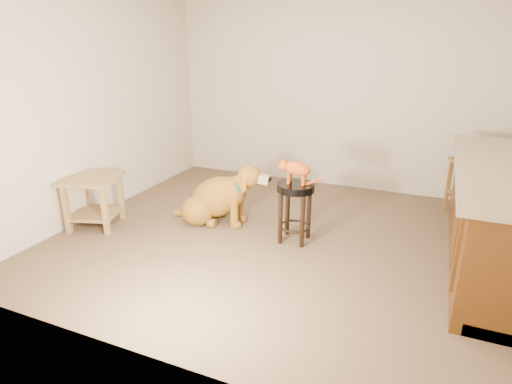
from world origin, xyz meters
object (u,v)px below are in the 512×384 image
at_px(wood_stool, 466,187).
at_px(golden_retriever, 217,198).
at_px(padded_stool, 295,201).
at_px(tabby_kitten, 295,169).
at_px(side_table, 93,194).

height_order(wood_stool, golden_retriever, golden_retriever).
relative_size(padded_stool, wood_stool, 0.93).
height_order(padded_stool, wood_stool, wood_stool).
bearing_deg(golden_retriever, tabby_kitten, -13.85).
height_order(padded_stool, side_table, padded_stool).
height_order(side_table, golden_retriever, golden_retriever).
xyz_separation_m(padded_stool, golden_retriever, (-0.96, 0.12, -0.16)).
bearing_deg(padded_stool, golden_retriever, 173.04).
distance_m(padded_stool, golden_retriever, 0.98).
xyz_separation_m(padded_stool, tabby_kitten, (-0.01, 0.00, 0.33)).
height_order(wood_stool, side_table, wood_stool).
relative_size(side_table, tabby_kitten, 1.57).
distance_m(wood_stool, side_table, 4.26).
xyz_separation_m(padded_stool, wood_stool, (1.62, 1.45, -0.10)).
height_order(padded_stool, golden_retriever, golden_retriever).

